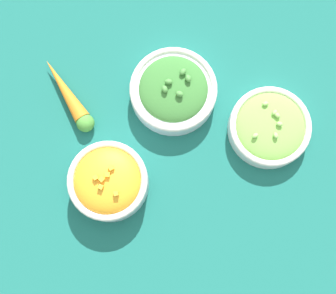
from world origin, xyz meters
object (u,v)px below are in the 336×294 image
(bowl_squash, at_px, (108,181))
(loose_carrot, at_px, (69,97))
(bowl_lettuce, at_px, (270,127))
(bowl_broccoli, at_px, (175,91))

(bowl_squash, distance_m, loose_carrot, 0.19)
(bowl_lettuce, bearing_deg, bowl_broccoli, -16.17)
(loose_carrot, bearing_deg, bowl_broccoli, -120.12)
(bowl_squash, relative_size, bowl_broccoli, 0.87)
(bowl_broccoli, relative_size, loose_carrot, 1.15)
(bowl_lettuce, bearing_deg, bowl_squash, 24.52)
(loose_carrot, bearing_deg, bowl_squash, 173.77)
(bowl_broccoli, bearing_deg, bowl_lettuce, 163.83)
(bowl_lettuce, xyz_separation_m, loose_carrot, (0.39, -0.03, -0.01))
(bowl_squash, bearing_deg, loose_carrot, -58.32)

